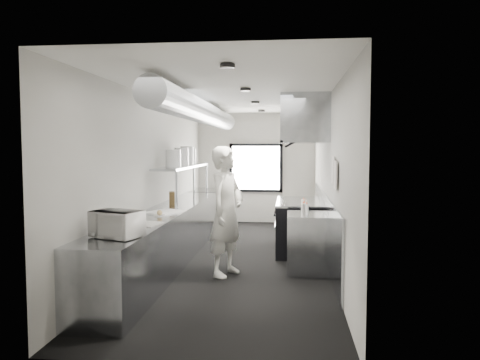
% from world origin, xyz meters
% --- Properties ---
extents(floor, '(3.00, 8.00, 0.01)m').
position_xyz_m(floor, '(0.00, 0.00, 0.00)').
color(floor, black).
rests_on(floor, ground).
extents(ceiling, '(3.00, 8.00, 0.01)m').
position_xyz_m(ceiling, '(0.00, 0.00, 2.80)').
color(ceiling, white).
rests_on(ceiling, wall_back).
extents(wall_back, '(3.00, 0.02, 2.80)m').
position_xyz_m(wall_back, '(0.00, 4.00, 1.40)').
color(wall_back, '#B8B6AE').
rests_on(wall_back, floor).
extents(wall_front, '(3.00, 0.02, 2.80)m').
position_xyz_m(wall_front, '(0.00, -4.00, 1.40)').
color(wall_front, '#B8B6AE').
rests_on(wall_front, floor).
extents(wall_left, '(0.02, 8.00, 2.80)m').
position_xyz_m(wall_left, '(-1.50, 0.00, 1.40)').
color(wall_left, '#B8B6AE').
rests_on(wall_left, floor).
extents(wall_right, '(0.02, 8.00, 2.80)m').
position_xyz_m(wall_right, '(1.50, 0.00, 1.40)').
color(wall_right, '#B8B6AE').
rests_on(wall_right, floor).
extents(wall_cladding, '(0.03, 5.50, 1.10)m').
position_xyz_m(wall_cladding, '(1.48, 0.30, 0.55)').
color(wall_cladding, gray).
rests_on(wall_cladding, wall_right).
extents(hvac_duct, '(0.40, 6.40, 0.40)m').
position_xyz_m(hvac_duct, '(-0.70, 0.40, 2.55)').
color(hvac_duct, '#969A9E').
rests_on(hvac_duct, ceiling).
extents(service_window, '(1.36, 0.05, 1.25)m').
position_xyz_m(service_window, '(0.00, 3.96, 1.40)').
color(service_window, white).
rests_on(service_window, wall_back).
extents(exhaust_hood, '(0.81, 2.20, 0.88)m').
position_xyz_m(exhaust_hood, '(1.10, 0.70, 2.39)').
color(exhaust_hood, gray).
rests_on(exhaust_hood, ceiling).
extents(prep_counter, '(0.70, 6.00, 0.90)m').
position_xyz_m(prep_counter, '(-1.15, -0.50, 0.45)').
color(prep_counter, gray).
rests_on(prep_counter, floor).
extents(pass_shelf, '(0.45, 3.00, 0.68)m').
position_xyz_m(pass_shelf, '(-1.19, 1.00, 1.54)').
color(pass_shelf, gray).
rests_on(pass_shelf, prep_counter).
extents(range, '(0.88, 1.60, 0.94)m').
position_xyz_m(range, '(1.04, 0.70, 0.47)').
color(range, black).
rests_on(range, floor).
extents(bottle_station, '(0.65, 0.80, 0.90)m').
position_xyz_m(bottle_station, '(1.15, -0.70, 0.45)').
color(bottle_station, gray).
rests_on(bottle_station, floor).
extents(far_work_table, '(0.70, 1.20, 0.90)m').
position_xyz_m(far_work_table, '(-1.15, 3.20, 0.45)').
color(far_work_table, gray).
rests_on(far_work_table, floor).
extents(notice_sheet_a, '(0.02, 0.28, 0.38)m').
position_xyz_m(notice_sheet_a, '(1.47, -1.20, 1.60)').
color(notice_sheet_a, white).
rests_on(notice_sheet_a, wall_right).
extents(notice_sheet_b, '(0.02, 0.28, 0.38)m').
position_xyz_m(notice_sheet_b, '(1.47, -1.55, 1.55)').
color(notice_sheet_b, white).
rests_on(notice_sheet_b, wall_right).
extents(line_cook, '(0.71, 0.83, 1.94)m').
position_xyz_m(line_cook, '(-0.08, -1.02, 0.97)').
color(line_cook, silver).
rests_on(line_cook, floor).
extents(microwave, '(0.60, 0.53, 0.30)m').
position_xyz_m(microwave, '(-1.10, -2.83, 1.05)').
color(microwave, white).
rests_on(microwave, prep_counter).
extents(deli_tub_a, '(0.18, 0.18, 0.10)m').
position_xyz_m(deli_tub_a, '(-1.27, -2.78, 0.95)').
color(deli_tub_a, '#B0B9AA').
rests_on(deli_tub_a, prep_counter).
extents(deli_tub_b, '(0.19, 0.19, 0.11)m').
position_xyz_m(deli_tub_b, '(-1.33, -2.34, 0.95)').
color(deli_tub_b, '#B0B9AA').
rests_on(deli_tub_b, prep_counter).
extents(newspaper, '(0.41, 0.49, 0.01)m').
position_xyz_m(newspaper, '(-1.03, -1.94, 0.91)').
color(newspaper, white).
rests_on(newspaper, prep_counter).
extents(small_plate, '(0.18, 0.18, 0.01)m').
position_xyz_m(small_plate, '(-1.06, -1.19, 0.91)').
color(small_plate, silver).
rests_on(small_plate, prep_counter).
extents(pastry, '(0.08, 0.08, 0.08)m').
position_xyz_m(pastry, '(-1.06, -1.19, 0.95)').
color(pastry, tan).
rests_on(pastry, small_plate).
extents(cutting_board, '(0.62, 0.70, 0.02)m').
position_xyz_m(cutting_board, '(-1.10, -0.79, 0.91)').
color(cutting_board, white).
rests_on(cutting_board, prep_counter).
extents(knife_block, '(0.15, 0.23, 0.23)m').
position_xyz_m(knife_block, '(-1.24, 0.24, 1.01)').
color(knife_block, brown).
rests_on(knife_block, prep_counter).
extents(plate_stack_a, '(0.35, 0.35, 0.31)m').
position_xyz_m(plate_stack_a, '(-1.20, 0.21, 1.73)').
color(plate_stack_a, silver).
rests_on(plate_stack_a, pass_shelf).
extents(plate_stack_b, '(0.35, 0.35, 0.35)m').
position_xyz_m(plate_stack_b, '(-1.20, 0.83, 1.74)').
color(plate_stack_b, silver).
rests_on(plate_stack_b, pass_shelf).
extents(plate_stack_c, '(0.33, 0.33, 0.38)m').
position_xyz_m(plate_stack_c, '(-1.18, 1.22, 1.76)').
color(plate_stack_c, silver).
rests_on(plate_stack_c, pass_shelf).
extents(plate_stack_d, '(0.23, 0.23, 0.33)m').
position_xyz_m(plate_stack_d, '(-1.18, 1.57, 1.74)').
color(plate_stack_d, silver).
rests_on(plate_stack_d, pass_shelf).
extents(squeeze_bottle_a, '(0.08, 0.08, 0.20)m').
position_xyz_m(squeeze_bottle_a, '(1.06, -1.02, 1.00)').
color(squeeze_bottle_a, white).
rests_on(squeeze_bottle_a, bottle_station).
extents(squeeze_bottle_b, '(0.06, 0.06, 0.17)m').
position_xyz_m(squeeze_bottle_b, '(1.12, -0.84, 0.98)').
color(squeeze_bottle_b, white).
rests_on(squeeze_bottle_b, bottle_station).
extents(squeeze_bottle_c, '(0.07, 0.07, 0.17)m').
position_xyz_m(squeeze_bottle_c, '(1.09, -0.73, 0.99)').
color(squeeze_bottle_c, white).
rests_on(squeeze_bottle_c, bottle_station).
extents(squeeze_bottle_d, '(0.08, 0.08, 0.20)m').
position_xyz_m(squeeze_bottle_d, '(1.07, -0.52, 1.00)').
color(squeeze_bottle_d, white).
rests_on(squeeze_bottle_d, bottle_station).
extents(squeeze_bottle_e, '(0.06, 0.06, 0.17)m').
position_xyz_m(squeeze_bottle_e, '(1.11, -0.37, 0.99)').
color(squeeze_bottle_e, white).
rests_on(squeeze_bottle_e, bottle_station).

